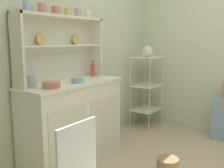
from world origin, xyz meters
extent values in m
cube|color=beige|center=(0.00, 1.62, 1.25)|extent=(3.84, 0.05, 2.50)
cube|color=silver|center=(-0.25, 1.37, 0.44)|extent=(1.13, 0.42, 0.88)
cube|color=beige|center=(-0.52, 1.16, 0.39)|extent=(0.47, 0.01, 0.61)
cube|color=beige|center=(0.02, 1.16, 0.39)|extent=(0.47, 0.01, 0.61)
cube|color=white|center=(-0.25, 1.37, 0.86)|extent=(1.16, 0.45, 0.02)
cube|color=silver|center=(-0.25, 1.57, 1.21)|extent=(1.08, 0.02, 0.67)
cube|color=silver|center=(-0.78, 1.49, 1.21)|extent=(0.02, 0.18, 0.67)
cube|color=silver|center=(0.28, 1.49, 1.21)|extent=(0.02, 0.18, 0.67)
cube|color=silver|center=(-0.25, 1.49, 1.24)|extent=(1.04, 0.16, 0.02)
cube|color=silver|center=(-0.25, 1.49, 1.53)|extent=(1.08, 0.18, 0.02)
cylinder|color=#DBB760|center=(-0.49, 1.53, 1.30)|extent=(0.11, 0.03, 0.11)
cylinder|color=#DBB760|center=(-0.01, 1.53, 1.30)|extent=(0.11, 0.03, 0.11)
cylinder|color=silver|center=(1.05, 1.16, 0.53)|extent=(0.01, 0.01, 1.06)
cylinder|color=silver|center=(1.47, 1.16, 0.53)|extent=(0.01, 0.01, 1.06)
cylinder|color=silver|center=(1.05, 1.48, 0.53)|extent=(0.01, 0.01, 1.06)
cylinder|color=silver|center=(1.47, 1.48, 0.53)|extent=(0.01, 0.01, 1.06)
cube|color=silver|center=(1.26, 1.32, 1.05)|extent=(0.44, 0.34, 0.01)
cube|color=silver|center=(1.26, 1.32, 0.63)|extent=(0.44, 0.34, 0.01)
cube|color=silver|center=(1.26, 1.32, 0.26)|extent=(0.44, 0.34, 0.01)
cube|color=white|center=(-1.11, 0.48, 0.65)|extent=(0.31, 0.02, 0.40)
cylinder|color=#93754C|center=(0.14, 0.46, 0.08)|extent=(0.21, 0.21, 0.15)
cylinder|color=#8EB2D1|center=(-0.66, 1.49, 1.59)|extent=(0.07, 0.07, 0.09)
torus|color=#8EB2D1|center=(-0.61, 1.49, 1.59)|extent=(0.01, 0.05, 0.05)
cylinder|color=#D17A84|center=(-0.50, 1.49, 1.59)|extent=(0.07, 0.07, 0.09)
torus|color=#D17A84|center=(-0.45, 1.49, 1.59)|extent=(0.01, 0.05, 0.05)
cylinder|color=#C67556|center=(-0.33, 1.49, 1.58)|extent=(0.08, 0.08, 0.08)
torus|color=#C67556|center=(-0.28, 1.49, 1.59)|extent=(0.01, 0.05, 0.05)
cylinder|color=#DBB760|center=(-0.16, 1.49, 1.58)|extent=(0.06, 0.06, 0.08)
torus|color=#DBB760|center=(-0.12, 1.49, 1.59)|extent=(0.01, 0.05, 0.05)
cylinder|color=#B79ECC|center=(-0.01, 1.49, 1.59)|extent=(0.06, 0.06, 0.09)
torus|color=#B79ECC|center=(0.03, 1.49, 1.59)|extent=(0.01, 0.05, 0.05)
cylinder|color=silver|center=(0.15, 1.49, 1.59)|extent=(0.08, 0.08, 0.09)
torus|color=silver|center=(0.19, 1.49, 1.59)|extent=(0.01, 0.05, 0.05)
cylinder|color=#C67556|center=(-0.59, 1.29, 0.90)|extent=(0.16, 0.16, 0.05)
cylinder|color=#8EB2D1|center=(-0.25, 1.29, 0.90)|extent=(0.13, 0.13, 0.05)
cylinder|color=#B74C47|center=(0.18, 1.45, 0.95)|extent=(0.05, 0.05, 0.14)
cylinder|color=#B74C47|center=(0.18, 1.45, 1.03)|extent=(0.02, 0.02, 0.04)
cylinder|color=#4C382D|center=(0.18, 1.45, 1.06)|extent=(0.03, 0.03, 0.01)
cylinder|color=#B2B7C6|center=(-0.68, 1.45, 0.93)|extent=(0.08, 0.08, 0.11)
cylinder|color=silver|center=(-0.68, 1.42, 1.01)|extent=(0.03, 0.01, 0.17)
ellipsoid|color=silver|center=(-0.68, 1.42, 1.10)|extent=(0.02, 0.01, 0.01)
cylinder|color=silver|center=(-0.68, 1.42, 1.01)|extent=(0.03, 0.01, 0.17)
ellipsoid|color=silver|center=(-0.68, 1.42, 1.10)|extent=(0.02, 0.01, 0.01)
cylinder|color=silver|center=(-0.66, 1.43, 1.00)|extent=(0.02, 0.02, 0.16)
ellipsoid|color=silver|center=(-0.66, 1.43, 1.09)|extent=(0.02, 0.01, 0.01)
sphere|color=white|center=(1.26, 1.32, 1.13)|extent=(0.16, 0.16, 0.16)
sphere|color=silver|center=(1.26, 1.32, 1.22)|extent=(0.02, 0.02, 0.02)
cylinder|color=white|center=(1.37, 1.32, 1.14)|extent=(0.09, 0.02, 0.07)
torus|color=white|center=(1.17, 1.32, 1.13)|extent=(0.01, 0.10, 0.10)
camera|label=1|loc=(-2.09, -0.47, 1.30)|focal=41.06mm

